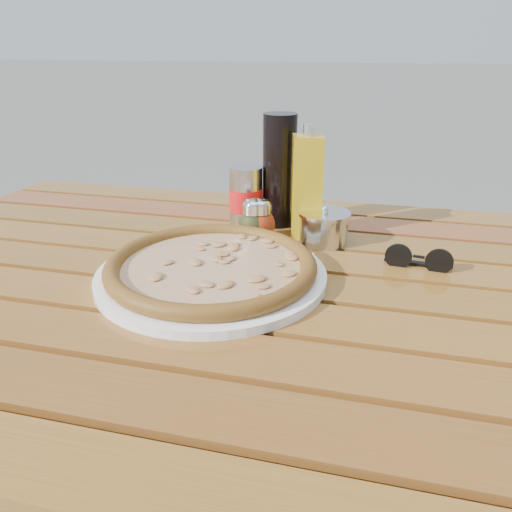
% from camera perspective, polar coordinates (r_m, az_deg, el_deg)
% --- Properties ---
extents(table, '(1.40, 0.90, 0.75)m').
position_cam_1_polar(table, '(0.82, -0.34, -7.31)').
color(table, '#391C0D').
rests_on(table, ground).
extents(plate, '(0.39, 0.39, 0.01)m').
position_cam_1_polar(plate, '(0.79, -5.09, -2.15)').
color(plate, white).
rests_on(plate, table).
extents(pizza, '(0.35, 0.35, 0.03)m').
position_cam_1_polar(pizza, '(0.78, -5.13, -1.11)').
color(pizza, beige).
rests_on(pizza, plate).
extents(pepper_shaker, '(0.07, 0.07, 0.08)m').
position_cam_1_polar(pepper_shaker, '(0.93, 0.53, 4.06)').
color(pepper_shaker, '#A43412').
rests_on(pepper_shaker, table).
extents(oregano_shaker, '(0.06, 0.06, 0.08)m').
position_cam_1_polar(oregano_shaker, '(0.93, -0.31, 4.02)').
color(oregano_shaker, '#353A17').
rests_on(oregano_shaker, table).
extents(dark_bottle, '(0.08, 0.08, 0.22)m').
position_cam_1_polar(dark_bottle, '(1.00, 2.69, 9.70)').
color(dark_bottle, black).
rests_on(dark_bottle, table).
extents(soda_can, '(0.09, 0.09, 0.12)m').
position_cam_1_polar(soda_can, '(1.00, -1.17, 6.73)').
color(soda_can, '#BDBDC1').
rests_on(soda_can, table).
extents(olive_oil_cruet, '(0.07, 0.07, 0.21)m').
position_cam_1_polar(olive_oil_cruet, '(0.94, 5.79, 7.92)').
color(olive_oil_cruet, '#B79513').
rests_on(olive_oil_cruet, table).
extents(parmesan_tin, '(0.11, 0.11, 0.07)m').
position_cam_1_polar(parmesan_tin, '(0.93, 7.77, 3.33)').
color(parmesan_tin, silver).
rests_on(parmesan_tin, table).
extents(sunglasses, '(0.11, 0.03, 0.04)m').
position_cam_1_polar(sunglasses, '(0.86, 18.07, -0.41)').
color(sunglasses, black).
rests_on(sunglasses, table).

